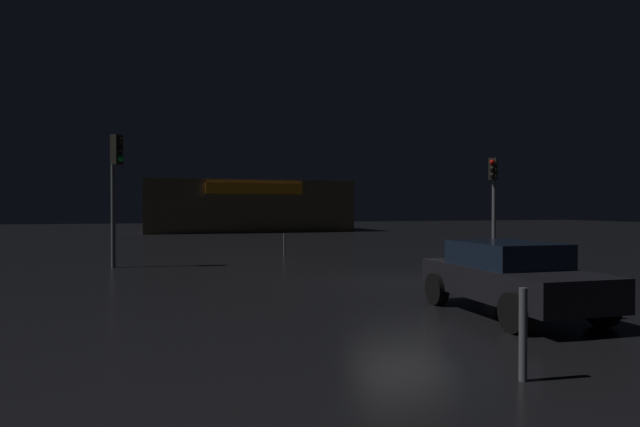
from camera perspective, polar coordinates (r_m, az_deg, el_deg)
name	(u,v)px	position (r m, az deg, el deg)	size (l,w,h in m)	color
ground_plane	(401,283)	(14.32, 8.72, -7.42)	(120.00, 120.00, 0.00)	black
store_building	(247,206)	(46.18, -7.87, 0.77)	(16.92, 7.81, 4.27)	brown
traffic_signal_main	(493,188)	(23.28, 18.11, 2.61)	(0.43, 0.41, 4.07)	#595B60
traffic_signal_cross_left	(115,174)	(19.02, -21.10, 3.98)	(0.43, 0.41, 4.43)	#595B60
car_near	(510,276)	(10.63, 19.69, -6.34)	(2.02, 3.98, 1.35)	black
bollard_kerb_a	(284,244)	(22.66, -3.85, -3.29)	(0.08, 0.08, 0.92)	#595B60
bollard_kerb_b	(523,334)	(6.68, 20.95, -12.02)	(0.09, 0.09, 1.08)	#595B60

